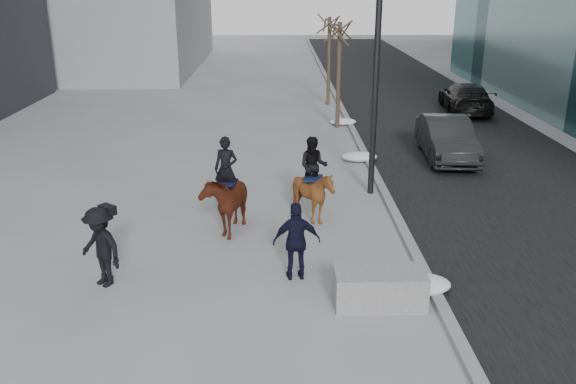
{
  "coord_description": "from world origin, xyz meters",
  "views": [
    {
      "loc": [
        -0.25,
        -12.19,
        6.22
      ],
      "look_at": [
        0.0,
        1.2,
        1.5
      ],
      "focal_mm": 38.0,
      "sensor_mm": 36.0,
      "label": 1
    }
  ],
  "objects_px": {
    "mounted_left": "(227,197)",
    "mounted_right": "(313,189)",
    "car_near": "(447,139)",
    "planter": "(379,288)"
  },
  "relations": [
    {
      "from": "mounted_left",
      "to": "mounted_right",
      "type": "distance_m",
      "value": 2.32
    },
    {
      "from": "car_near",
      "to": "mounted_left",
      "type": "height_order",
      "value": "mounted_left"
    },
    {
      "from": "planter",
      "to": "mounted_left",
      "type": "distance_m",
      "value": 5.18
    },
    {
      "from": "planter",
      "to": "car_near",
      "type": "distance_m",
      "value": 11.2
    },
    {
      "from": "planter",
      "to": "car_near",
      "type": "relative_size",
      "value": 0.4
    },
    {
      "from": "car_near",
      "to": "mounted_right",
      "type": "relative_size",
      "value": 1.95
    },
    {
      "from": "planter",
      "to": "mounted_right",
      "type": "height_order",
      "value": "mounted_right"
    },
    {
      "from": "planter",
      "to": "mounted_right",
      "type": "xyz_separation_m",
      "value": [
        -1.08,
        4.43,
        0.57
      ]
    },
    {
      "from": "mounted_left",
      "to": "mounted_right",
      "type": "bearing_deg",
      "value": 12.88
    },
    {
      "from": "mounted_left",
      "to": "car_near",
      "type": "bearing_deg",
      "value": 41.21
    }
  ]
}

